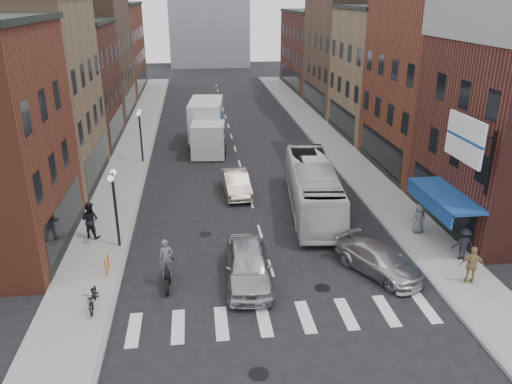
% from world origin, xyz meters
% --- Properties ---
extents(ground, '(160.00, 160.00, 0.00)m').
position_xyz_m(ground, '(0.00, 0.00, 0.00)').
color(ground, black).
rests_on(ground, ground).
extents(sidewalk_left, '(3.00, 74.00, 0.15)m').
position_xyz_m(sidewalk_left, '(-8.50, 22.00, 0.07)').
color(sidewalk_left, gray).
rests_on(sidewalk_left, ground).
extents(sidewalk_right, '(3.00, 74.00, 0.15)m').
position_xyz_m(sidewalk_right, '(8.50, 22.00, 0.07)').
color(sidewalk_right, gray).
rests_on(sidewalk_right, ground).
extents(curb_left, '(0.20, 74.00, 0.16)m').
position_xyz_m(curb_left, '(-7.00, 22.00, 0.00)').
color(curb_left, gray).
rests_on(curb_left, ground).
extents(curb_right, '(0.20, 74.00, 0.16)m').
position_xyz_m(curb_right, '(7.00, 22.00, 0.00)').
color(curb_right, gray).
rests_on(curb_right, ground).
extents(crosswalk_stripes, '(12.00, 2.20, 0.01)m').
position_xyz_m(crosswalk_stripes, '(0.00, -3.00, 0.00)').
color(crosswalk_stripes, silver).
rests_on(crosswalk_stripes, ground).
extents(bldg_left_mid_a, '(10.30, 10.20, 12.30)m').
position_xyz_m(bldg_left_mid_a, '(-14.99, 14.00, 6.15)').
color(bldg_left_mid_a, '#846849').
rests_on(bldg_left_mid_a, ground).
extents(bldg_left_mid_b, '(10.30, 10.20, 10.30)m').
position_xyz_m(bldg_left_mid_b, '(-14.99, 24.00, 5.15)').
color(bldg_left_mid_b, '#4D211B').
rests_on(bldg_left_mid_b, ground).
extents(bldg_left_far_a, '(10.30, 12.20, 13.30)m').
position_xyz_m(bldg_left_far_a, '(-14.99, 35.00, 6.65)').
color(bldg_left_far_a, brown).
rests_on(bldg_left_far_a, ground).
extents(bldg_left_far_b, '(10.30, 16.20, 11.30)m').
position_xyz_m(bldg_left_far_b, '(-14.99, 49.00, 5.65)').
color(bldg_left_far_b, brown).
rests_on(bldg_left_far_b, ground).
extents(bldg_right_mid_a, '(10.30, 10.20, 14.30)m').
position_xyz_m(bldg_right_mid_a, '(15.00, 14.00, 7.15)').
color(bldg_right_mid_a, brown).
rests_on(bldg_right_mid_a, ground).
extents(bldg_right_mid_b, '(10.30, 10.20, 11.30)m').
position_xyz_m(bldg_right_mid_b, '(14.99, 24.00, 5.65)').
color(bldg_right_mid_b, '#846849').
rests_on(bldg_right_mid_b, ground).
extents(bldg_right_far_a, '(10.30, 12.20, 12.30)m').
position_xyz_m(bldg_right_far_a, '(14.99, 35.00, 6.15)').
color(bldg_right_far_a, brown).
rests_on(bldg_right_far_a, ground).
extents(bldg_right_far_b, '(10.30, 16.20, 10.30)m').
position_xyz_m(bldg_right_far_b, '(14.99, 49.00, 5.15)').
color(bldg_right_far_b, '#4D211B').
rests_on(bldg_right_far_b, ground).
extents(awning_blue, '(1.80, 5.00, 0.78)m').
position_xyz_m(awning_blue, '(8.93, 2.50, 2.63)').
color(awning_blue, navy).
rests_on(awning_blue, ground).
extents(billboard_sign, '(1.52, 3.00, 3.70)m').
position_xyz_m(billboard_sign, '(8.59, 0.50, 6.13)').
color(billboard_sign, black).
rests_on(billboard_sign, ground).
extents(streetlamp_near, '(0.32, 1.22, 4.11)m').
position_xyz_m(streetlamp_near, '(-7.40, 4.00, 2.91)').
color(streetlamp_near, black).
rests_on(streetlamp_near, ground).
extents(streetlamp_far, '(0.32, 1.22, 4.11)m').
position_xyz_m(streetlamp_far, '(-7.40, 18.00, 2.91)').
color(streetlamp_far, black).
rests_on(streetlamp_far, ground).
extents(bike_rack, '(0.08, 0.68, 0.80)m').
position_xyz_m(bike_rack, '(-7.60, 1.30, 0.55)').
color(bike_rack, '#D8590C').
rests_on(bike_rack, sidewalk_left).
extents(box_truck, '(3.23, 8.90, 3.78)m').
position_xyz_m(box_truck, '(-2.30, 21.77, 1.86)').
color(box_truck, silver).
rests_on(box_truck, ground).
extents(motorcycle_rider, '(0.65, 2.24, 2.28)m').
position_xyz_m(motorcycle_rider, '(-4.79, 0.05, 1.07)').
color(motorcycle_rider, black).
rests_on(motorcycle_rider, ground).
extents(transit_bus, '(3.63, 10.74, 2.93)m').
position_xyz_m(transit_bus, '(3.49, 7.50, 1.47)').
color(transit_bus, silver).
rests_on(transit_bus, ground).
extents(sedan_left_near, '(2.22, 5.10, 1.71)m').
position_xyz_m(sedan_left_near, '(-1.22, -0.07, 0.85)').
color(sedan_left_near, '#A9AAAE').
rests_on(sedan_left_near, ground).
extents(sedan_left_far, '(1.78, 4.52, 1.46)m').
position_xyz_m(sedan_left_far, '(-0.80, 10.73, 0.73)').
color(sedan_left_far, beige).
rests_on(sedan_left_far, ground).
extents(curb_car, '(3.76, 4.90, 1.32)m').
position_xyz_m(curb_car, '(4.89, -0.05, 0.66)').
color(curb_car, '#AFAFB3').
rests_on(curb_car, ground).
extents(parked_bicycle, '(0.74, 1.83, 0.94)m').
position_xyz_m(parked_bicycle, '(-7.74, -1.46, 0.62)').
color(parked_bicycle, black).
rests_on(parked_bicycle, sidewalk_left).
extents(ped_left_solo, '(1.10, 0.88, 1.98)m').
position_xyz_m(ped_left_solo, '(-8.97, 5.16, 1.14)').
color(ped_left_solo, black).
rests_on(ped_left_solo, sidewalk_left).
extents(ped_right_a, '(1.08, 0.54, 1.66)m').
position_xyz_m(ped_right_a, '(9.26, 0.49, 0.98)').
color(ped_right_a, black).
rests_on(ped_right_a, sidewalk_right).
extents(ped_right_b, '(1.13, 0.77, 1.77)m').
position_xyz_m(ped_right_b, '(8.55, -1.59, 1.03)').
color(ped_right_b, '#967E4C').
rests_on(ped_right_b, sidewalk_right).
extents(ped_right_c, '(0.85, 0.60, 1.64)m').
position_xyz_m(ped_right_c, '(8.42, 3.58, 0.97)').
color(ped_right_c, '#56595E').
rests_on(ped_right_c, sidewalk_right).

